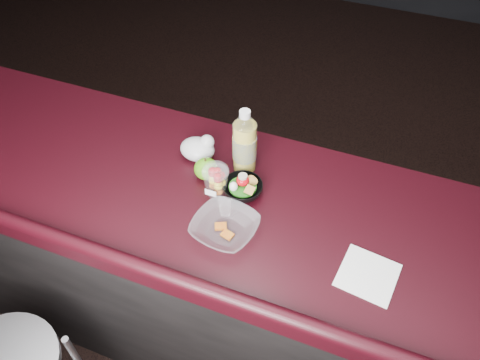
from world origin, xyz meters
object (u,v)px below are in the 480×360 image
takeout_bowl (225,228)px  green_apple (206,169)px  snack_bowl (242,188)px  lemonade_bottle (245,145)px  fruit_cup (216,179)px

takeout_bowl → green_apple: bearing=127.3°
snack_bowl → takeout_bowl: bearing=-87.1°
green_apple → lemonade_bottle: bearing=40.0°
fruit_cup → takeout_bowl: bearing=-57.7°
lemonade_bottle → takeout_bowl: (0.05, -0.29, -0.08)m
fruit_cup → snack_bowl: 0.10m
lemonade_bottle → takeout_bowl: lemonade_bottle is taller
fruit_cup → takeout_bowl: 0.17m
lemonade_bottle → takeout_bowl: size_ratio=1.11×
fruit_cup → green_apple: 0.09m
fruit_cup → takeout_bowl: fruit_cup is taller
lemonade_bottle → green_apple: bearing=-140.0°
green_apple → takeout_bowl: 0.25m
lemonade_bottle → green_apple: lemonade_bottle is taller
snack_bowl → lemonade_bottle: bearing=107.5°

